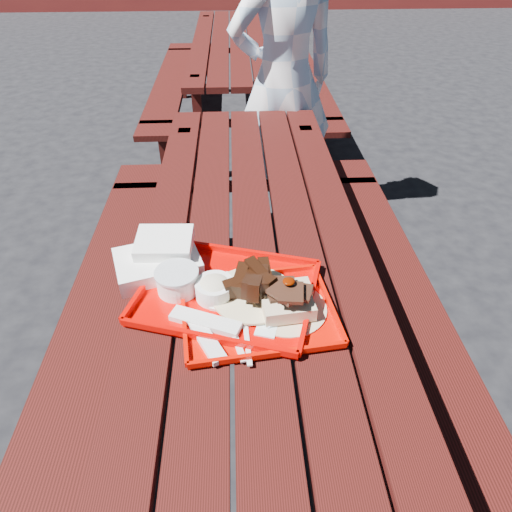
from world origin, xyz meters
name	(u,v)px	position (x,y,z in m)	size (l,w,h in m)	color
ground	(254,385)	(0.00, 0.00, 0.00)	(60.00, 60.00, 0.00)	black
picnic_table_near	(254,288)	(0.00, 0.00, 0.56)	(1.41, 2.40, 0.75)	#380C0A
picnic_table_far	(239,64)	(0.00, 2.80, 0.56)	(1.41, 2.40, 0.75)	#380C0A
near_tray	(257,302)	(-0.01, -0.30, 0.78)	(0.44, 0.36, 0.13)	red
far_tray	(224,291)	(-0.10, -0.25, 0.77)	(0.57, 0.50, 0.08)	#CD0300
white_cloth	(160,258)	(-0.29, -0.11, 0.79)	(0.29, 0.24, 0.10)	white
person	(283,81)	(0.22, 1.35, 0.86)	(0.63, 0.41, 1.72)	#ABCBE9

